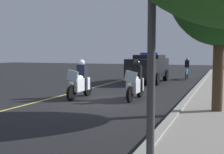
# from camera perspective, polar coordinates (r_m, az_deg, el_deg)

# --- Properties ---
(ground_plane) EXTENTS (80.00, 80.00, 0.00)m
(ground_plane) POSITION_cam_1_polar(r_m,az_deg,el_deg) (11.68, -2.57, -4.93)
(ground_plane) COLOR black
(curb_strip) EXTENTS (48.00, 0.24, 0.15)m
(curb_strip) POSITION_cam_1_polar(r_m,az_deg,el_deg) (10.71, 14.44, -5.57)
(curb_strip) COLOR #9E9B93
(curb_strip) RESTS_ON ground
(lane_stripe_center) EXTENTS (48.00, 0.12, 0.01)m
(lane_stripe_center) POSITION_cam_1_polar(r_m,az_deg,el_deg) (12.79, -11.90, -4.16)
(lane_stripe_center) COLOR #E0D14C
(lane_stripe_center) RESTS_ON ground
(police_motorcycle_lead_left) EXTENTS (2.14, 0.56, 1.72)m
(police_motorcycle_lead_left) POSITION_cam_1_polar(r_m,az_deg,el_deg) (12.41, -6.62, -1.12)
(police_motorcycle_lead_left) COLOR black
(police_motorcycle_lead_left) RESTS_ON ground
(police_motorcycle_lead_right) EXTENTS (2.14, 0.56, 1.72)m
(police_motorcycle_lead_right) POSITION_cam_1_polar(r_m,az_deg,el_deg) (11.93, 4.84, -1.34)
(police_motorcycle_lead_right) COLOR black
(police_motorcycle_lead_right) RESTS_ON ground
(police_suv) EXTENTS (4.93, 2.12, 2.05)m
(police_suv) POSITION_cam_1_polar(r_m,az_deg,el_deg) (19.23, 7.55, 2.06)
(police_suv) COLOR black
(police_suv) RESTS_ON ground
(cyclist_background) EXTENTS (1.76, 0.32, 1.69)m
(cyclist_background) POSITION_cam_1_polar(r_m,az_deg,el_deg) (21.99, 15.20, 1.70)
(cyclist_background) COLOR black
(cyclist_background) RESTS_ON ground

